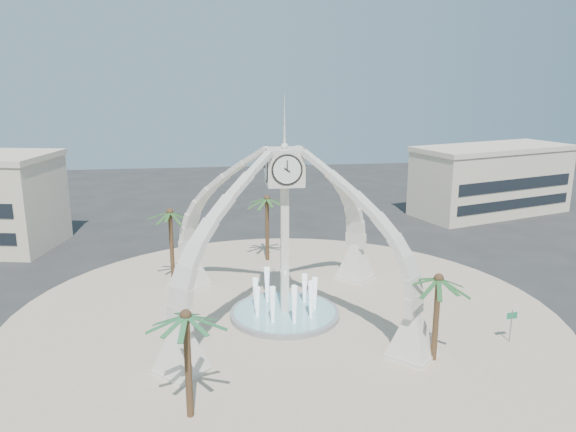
{
  "coord_description": "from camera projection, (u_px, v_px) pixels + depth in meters",
  "views": [
    {
      "loc": [
        -4.9,
        -37.67,
        17.15
      ],
      "look_at": [
        0.51,
        2.0,
        7.07
      ],
      "focal_mm": 35.0,
      "sensor_mm": 36.0,
      "label": 1
    }
  ],
  "objects": [
    {
      "name": "clock_tower",
      "position": [
        285.0,
        231.0,
        39.44
      ],
      "size": [
        17.94,
        17.94,
        16.3
      ],
      "color": "silver",
      "rests_on": "ground"
    },
    {
      "name": "street_sign",
      "position": [
        512.0,
        320.0,
        36.62
      ],
      "size": [
        0.84,
        0.11,
        2.29
      ],
      "rotation": [
        0.0,
        0.0,
        0.1
      ],
      "color": "slate",
      "rests_on": "ground"
    },
    {
      "name": "palm_north",
      "position": [
        267.0,
        199.0,
        51.97
      ],
      "size": [
        4.21,
        4.21,
        6.78
      ],
      "rotation": [
        0.0,
        0.0,
        0.12
      ],
      "color": "brown",
      "rests_on": "ground"
    },
    {
      "name": "plaza",
      "position": [
        285.0,
        316.0,
        41.01
      ],
      "size": [
        40.0,
        40.0,
        0.06
      ],
      "primitive_type": "cylinder",
      "color": "#BDAD8D",
      "rests_on": "ground"
    },
    {
      "name": "palm_south",
      "position": [
        186.0,
        317.0,
        27.61
      ],
      "size": [
        4.55,
        4.55,
        6.38
      ],
      "rotation": [
        0.0,
        0.0,
        -0.23
      ],
      "color": "brown",
      "rests_on": "ground"
    },
    {
      "name": "ground",
      "position": [
        285.0,
        316.0,
        41.02
      ],
      "size": [
        140.0,
        140.0,
        0.0
      ],
      "primitive_type": "plane",
      "color": "#282828",
      "rests_on": "ground"
    },
    {
      "name": "palm_east",
      "position": [
        439.0,
        280.0,
        33.45
      ],
      "size": [
        4.45,
        4.45,
        6.08
      ],
      "rotation": [
        0.0,
        0.0,
        0.19
      ],
      "color": "brown",
      "rests_on": "ground"
    },
    {
      "name": "palm_west",
      "position": [
        170.0,
        213.0,
        45.55
      ],
      "size": [
        4.5,
        4.5,
        7.05
      ],
      "rotation": [
        0.0,
        0.0,
        -0.29
      ],
      "color": "brown",
      "rests_on": "ground"
    },
    {
      "name": "fountain",
      "position": [
        285.0,
        313.0,
        40.95
      ],
      "size": [
        8.0,
        8.0,
        3.62
      ],
      "color": "gray",
      "rests_on": "ground"
    },
    {
      "name": "building_ne",
      "position": [
        491.0,
        180.0,
        70.8
      ],
      "size": [
        21.87,
        14.17,
        8.6
      ],
      "rotation": [
        0.0,
        0.0,
        0.31
      ],
      "color": "beige",
      "rests_on": "ground"
    }
  ]
}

